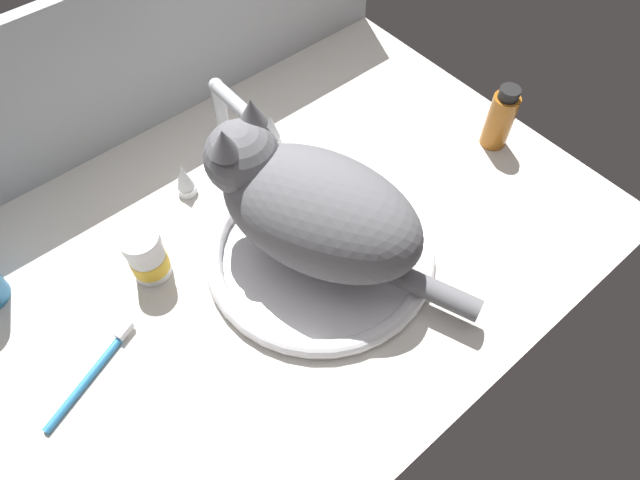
{
  "coord_description": "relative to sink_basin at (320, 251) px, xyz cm",
  "views": [
    {
      "loc": [
        -24.84,
        -40.0,
        72.93
      ],
      "look_at": [
        4.39,
        -5.14,
        7.0
      ],
      "focal_mm": 30.91,
      "sensor_mm": 36.0,
      "label": 1
    }
  ],
  "objects": [
    {
      "name": "countertop",
      "position": [
        -4.39,
        5.14,
        -2.64
      ],
      "size": [
        101.74,
        70.41,
        3.0
      ],
      "primitive_type": "cube",
      "color": "silver",
      "rests_on": "ground"
    },
    {
      "name": "backsplash_wall",
      "position": [
        -4.39,
        41.55,
        10.9
      ],
      "size": [
        101.74,
        2.4,
        30.08
      ],
      "primitive_type": "cube",
      "color": "#B2B7BC",
      "rests_on": "ground"
    },
    {
      "name": "sink_basin",
      "position": [
        0.0,
        0.0,
        0.0
      ],
      "size": [
        34.39,
        34.39,
        2.58
      ],
      "color": "white",
      "rests_on": "countertop"
    },
    {
      "name": "faucet",
      "position": [
        0.0,
        22.59,
        6.1
      ],
      "size": [
        20.65,
        10.93,
        18.41
      ],
      "color": "silver",
      "rests_on": "countertop"
    },
    {
      "name": "cat",
      "position": [
        -0.72,
        1.86,
        9.97
      ],
      "size": [
        26.85,
        40.23,
        20.33
      ],
      "color": "slate",
      "rests_on": "sink_basin"
    },
    {
      "name": "amber_bottle",
      "position": [
        38.47,
        -1.28,
        4.39
      ],
      "size": [
        4.48,
        4.48,
        11.78
      ],
      "color": "#B2661E",
      "rests_on": "countertop"
    },
    {
      "name": "pill_bottle",
      "position": [
        -20.81,
        13.52,
        3.01
      ],
      "size": [
        5.58,
        5.58,
        8.94
      ],
      "color": "white",
      "rests_on": "countertop"
    },
    {
      "name": "toothbrush",
      "position": [
        -34.94,
        4.84,
        -0.51
      ],
      "size": [
        15.81,
        7.21,
        1.7
      ],
      "color": "#338CD1",
      "rests_on": "countertop"
    }
  ]
}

